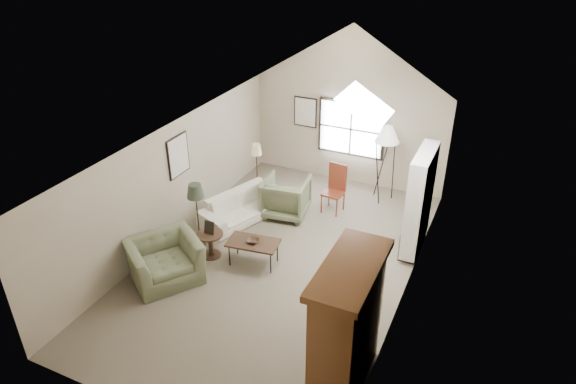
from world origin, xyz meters
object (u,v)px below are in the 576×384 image
at_px(side_table, 211,245).
at_px(sofa, 244,206).
at_px(armchair_far, 286,197).
at_px(armchair_near, 165,260).
at_px(coffee_table, 253,253).
at_px(side_chair, 333,189).
at_px(armoire, 346,330).

bearing_deg(side_table, sofa, 93.58).
bearing_deg(armchair_far, armchair_near, 62.98).
height_order(sofa, armchair_far, armchair_far).
bearing_deg(side_table, coffee_table, 8.14).
relative_size(armchair_far, coffee_table, 1.01).
height_order(armchair_far, coffee_table, armchair_far).
height_order(coffee_table, side_chair, side_chair).
bearing_deg(coffee_table, side_table, -171.86).
distance_m(armchair_near, coffee_table, 1.72).
bearing_deg(sofa, coffee_table, -125.14).
bearing_deg(side_chair, armchair_near, -112.48).
height_order(armoire, coffee_table, armoire).
bearing_deg(armoire, armchair_far, 124.49).
bearing_deg(armoire, side_table, 150.54).
xyz_separation_m(coffee_table, side_table, (-0.91, -0.13, 0.01)).
height_order(armchair_near, side_chair, side_chair).
distance_m(armchair_near, side_table, 1.07).
distance_m(armchair_near, armchair_far, 3.31).
height_order(armchair_far, side_table, armchair_far).
xyz_separation_m(sofa, side_table, (0.10, -1.60, -0.04)).
bearing_deg(armchair_far, coffee_table, 88.17).
height_order(sofa, side_chair, side_chair).
relative_size(armchair_far, side_table, 1.88).
bearing_deg(side_chair, armchair_far, -142.24).
bearing_deg(armchair_near, side_chair, 6.50).
xyz_separation_m(armoire, side_chair, (-1.91, 4.72, -0.52)).
bearing_deg(sofa, armchair_near, -166.01).
relative_size(sofa, side_table, 3.99).
bearing_deg(sofa, armoire, -114.41).
distance_m(sofa, armchair_near, 2.61).
height_order(armoire, armchair_far, armoire).
bearing_deg(coffee_table, sofa, 124.60).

